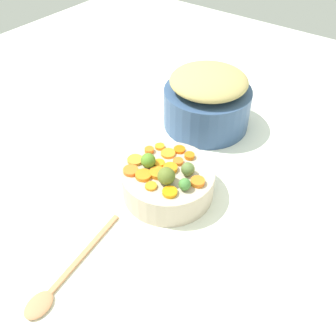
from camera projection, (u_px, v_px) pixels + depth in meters
name	position (u px, v px, depth m)	size (l,w,h in m)	color
tabletop	(163.00, 190.00, 0.99)	(2.40, 2.40, 0.02)	white
serving_bowl_carrots	(168.00, 182.00, 0.94)	(0.23, 0.23, 0.08)	#C4B298
metal_pot	(207.00, 107.00, 1.15)	(0.27, 0.27, 0.12)	#334E79
stuffing_mound	(209.00, 81.00, 1.08)	(0.23, 0.23, 0.06)	tan
carrot_slice_0	(143.00, 175.00, 0.90)	(0.04, 0.04, 0.01)	orange
carrot_slice_1	(170.00, 192.00, 0.85)	(0.04, 0.04, 0.01)	orange
carrot_slice_2	(157.00, 173.00, 0.90)	(0.04, 0.04, 0.01)	orange
carrot_slice_3	(189.00, 156.00, 0.95)	(0.03, 0.03, 0.01)	orange
carrot_slice_4	(160.00, 162.00, 0.93)	(0.03, 0.03, 0.01)	orange
carrot_slice_5	(178.00, 162.00, 0.93)	(0.03, 0.03, 0.01)	orange
carrot_slice_6	(160.00, 147.00, 0.98)	(0.03, 0.03, 0.01)	orange
carrot_slice_7	(179.00, 149.00, 0.97)	(0.03, 0.03, 0.01)	orange
carrot_slice_8	(131.00, 171.00, 0.91)	(0.04, 0.04, 0.01)	orange
carrot_slice_9	(149.00, 150.00, 0.96)	(0.02, 0.02, 0.01)	orange
carrot_slice_10	(151.00, 186.00, 0.87)	(0.03, 0.03, 0.01)	orange
carrot_slice_11	(168.00, 153.00, 0.96)	(0.04, 0.04, 0.01)	orange
carrot_slice_12	(135.00, 160.00, 0.94)	(0.04, 0.04, 0.01)	orange
carrot_slice_13	(171.00, 168.00, 0.91)	(0.04, 0.04, 0.01)	orange
carrot_slice_14	(198.00, 181.00, 0.88)	(0.03, 0.03, 0.01)	orange
brussels_sprout_0	(148.00, 160.00, 0.91)	(0.04, 0.04, 0.04)	#518325
brussels_sprout_1	(188.00, 169.00, 0.89)	(0.03, 0.03, 0.03)	#577237
brussels_sprout_2	(185.00, 184.00, 0.86)	(0.03, 0.03, 0.03)	#448137
brussels_sprout_3	(166.00, 176.00, 0.87)	(0.04, 0.04, 0.04)	#5B6D27
wooden_spoon	(58.00, 284.00, 0.77)	(0.30, 0.07, 0.01)	tan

